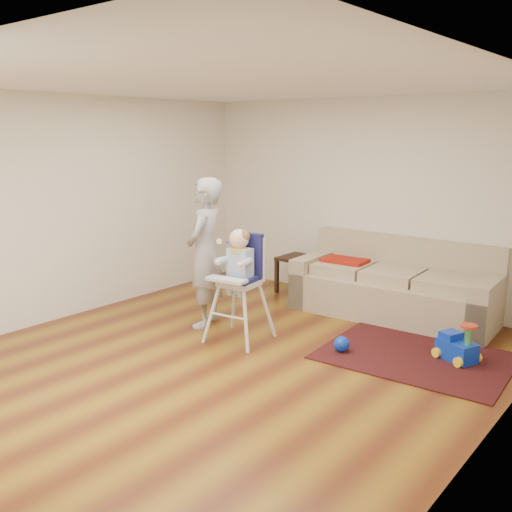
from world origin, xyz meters
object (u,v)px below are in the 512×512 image
Objects in this scene: ride_on_toy at (458,340)px; high_chair at (239,287)px; adult at (205,253)px; toy_ball at (342,344)px; sofa at (394,279)px; side_table at (299,274)px.

high_chair is at bearing -133.78° from ride_on_toy.
ride_on_toy is 2.91m from adult.
ride_on_toy is 0.23× the size of adult.
toy_ball is 1.90m from adult.
adult is at bearing -136.23° from sofa.
side_table is (-1.53, 0.17, -0.22)m from sofa.
toy_ball is at bearing -88.31° from sofa.
toy_ball is at bearing 11.08° from high_chair.
adult reaches higher than high_chair.
ride_on_toy is 1.15m from toy_ball.
toy_ball is (1.66, -1.64, -0.16)m from side_table.
sofa reaches higher than toy_ball.
high_chair reaches higher than toy_ball.
adult is (-0.63, 0.13, 0.27)m from high_chair.
sofa is at bearing 163.72° from ride_on_toy.
side_table reaches higher than ride_on_toy.
high_chair is 0.70m from adult.
sofa reaches higher than ride_on_toy.
side_table is 1.97m from adult.
high_chair is at bearing -120.83° from sofa.
ride_on_toy reaches higher than toy_ball.
side_table is 2.89m from ride_on_toy.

